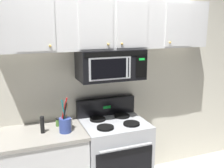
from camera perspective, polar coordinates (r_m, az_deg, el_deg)
name	(u,v)px	position (r m, az deg, el deg)	size (l,w,h in m)	color
back_wall	(104,79)	(3.31, -1.87, 1.10)	(5.20, 0.10, 2.70)	silver
stove_range	(114,155)	(3.29, 0.43, -15.38)	(0.76, 0.69, 1.12)	#B7BABF
over_range_microwave	(110,64)	(3.04, -0.35, 4.34)	(0.76, 0.43, 0.35)	black
upper_cabinets	(109,25)	(3.03, -0.57, 12.86)	(2.50, 0.36, 0.55)	silver
utensil_crock_blue	(65,123)	(2.85, -10.24, -8.47)	(0.13, 0.13, 0.39)	#384C9E
salt_shaker	(70,123)	(2.98, -9.20, -8.45)	(0.05, 0.05, 0.10)	white
pepper_mill	(42,125)	(2.89, -15.03, -8.62)	(0.04, 0.04, 0.18)	black
spice_jar	(58,122)	(3.05, -11.79, -8.20)	(0.05, 0.05, 0.09)	#4C7F33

